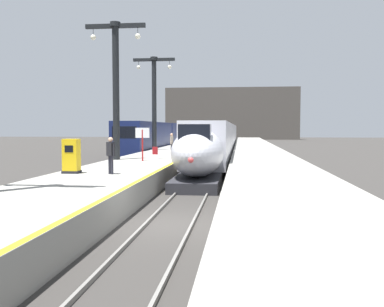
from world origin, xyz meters
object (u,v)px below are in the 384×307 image
passenger_mid_platform (111,153)px  ticket_machine_yellow (71,157)px  regional_train_adjacent (161,136)px  passenger_near_edge (172,142)px  station_column_mid (116,77)px  departure_info_board (142,137)px  highspeed_train_main (223,137)px  station_column_far (154,94)px  rolling_suitcase (155,151)px

passenger_mid_platform → ticket_machine_yellow: (-1.95, 0.18, -0.25)m
regional_train_adjacent → passenger_near_edge: 22.77m
regional_train_adjacent → station_column_mid: bearing=-85.5°
departure_info_board → ticket_machine_yellow: bearing=-102.2°
passenger_mid_platform → departure_info_board: 7.75m
passenger_mid_platform → ticket_machine_yellow: bearing=174.6°
regional_train_adjacent → ticket_machine_yellow: (2.55, -36.49, -0.34)m
highspeed_train_main → passenger_near_edge: bearing=-97.7°
regional_train_adjacent → station_column_mid: 28.41m
highspeed_train_main → station_column_far: size_ratio=8.53×
passenger_mid_platform → departure_info_board: bearing=92.3°
regional_train_adjacent → station_column_far: (2.20, -15.39, 4.25)m
regional_train_adjacent → passenger_near_edge: size_ratio=21.66×
rolling_suitcase → ticket_machine_yellow: ticket_machine_yellow is taller
rolling_suitcase → passenger_mid_platform: bearing=-86.6°
station_column_far → passenger_mid_platform: station_column_far is taller
regional_train_adjacent → station_column_far: 16.11m
departure_info_board → regional_train_adjacent: bearing=98.2°
station_column_far → ticket_machine_yellow: (0.35, -21.10, -4.59)m
regional_train_adjacent → rolling_suitcase: (3.64, -22.22, -0.77)m
station_column_mid → passenger_mid_platform: bearing=-75.2°
highspeed_train_main → departure_info_board: highspeed_train_main is taller
passenger_mid_platform → passenger_near_edge: bearing=88.1°
departure_info_board → passenger_near_edge: bearing=83.3°
station_column_mid → ticket_machine_yellow: station_column_mid is taller
station_column_far → passenger_near_edge: size_ratio=5.22×
station_column_far → departure_info_board: (1.98, -13.56, -3.83)m
station_column_far → rolling_suitcase: size_ratio=8.99×
highspeed_train_main → regional_train_adjacent: bearing=-174.3°
station_column_mid → passenger_mid_platform: (2.30, -8.68, -4.45)m
ticket_machine_yellow → station_column_far: bearing=91.0°
station_column_far → ticket_machine_yellow: 21.60m
passenger_near_edge → rolling_suitcase: size_ratio=1.72×
rolling_suitcase → passenger_near_edge: bearing=-0.2°
highspeed_train_main → departure_info_board: bearing=-97.5°
highspeed_train_main → station_column_far: bearing=-110.0°
station_column_far → rolling_suitcase: 8.60m
station_column_far → highspeed_train_main: bearing=70.0°
highspeed_train_main → ticket_machine_yellow: size_ratio=47.02×
passenger_mid_platform → rolling_suitcase: passenger_mid_platform is taller
station_column_far → regional_train_adjacent: bearing=98.1°
highspeed_train_main → rolling_suitcase: 23.46m
regional_train_adjacent → rolling_suitcase: bearing=-80.7°
highspeed_train_main → station_column_far: (-5.90, -16.19, 4.41)m
regional_train_adjacent → station_column_mid: size_ratio=4.06×
passenger_near_edge → ticket_machine_yellow: (-2.43, -14.27, -0.25)m
station_column_mid → highspeed_train_main: bearing=78.4°
departure_info_board → station_column_far: bearing=98.3°
passenger_near_edge → highspeed_train_main: bearing=82.3°
rolling_suitcase → regional_train_adjacent: bearing=99.3°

